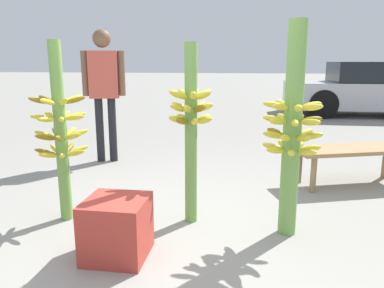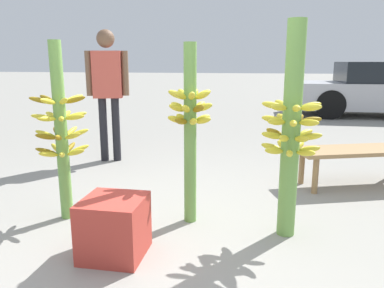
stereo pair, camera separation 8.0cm
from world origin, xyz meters
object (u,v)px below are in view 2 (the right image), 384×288
(banana_stalk_left, at_px, (61,130))
(vendor_person, at_px, (108,82))
(market_bench, at_px, (356,154))
(parked_car, at_px, (382,90))
(banana_stalk_right, at_px, (291,131))
(banana_stalk_center, at_px, (190,126))
(produce_crate, at_px, (114,227))

(banana_stalk_left, distance_m, vendor_person, 1.91)
(market_bench, relative_size, parked_car, 0.33)
(vendor_person, bearing_deg, banana_stalk_right, 125.18)
(banana_stalk_center, xyz_separation_m, produce_crate, (-0.41, -0.65, -0.60))
(banana_stalk_right, distance_m, produce_crate, 1.44)
(vendor_person, relative_size, produce_crate, 4.16)
(banana_stalk_right, bearing_deg, banana_stalk_center, 171.86)
(banana_stalk_center, distance_m, produce_crate, 0.98)
(banana_stalk_right, xyz_separation_m, vendor_person, (-2.19, 1.85, 0.23))
(market_bench, distance_m, parked_car, 6.03)
(banana_stalk_left, relative_size, market_bench, 1.09)
(banana_stalk_center, bearing_deg, produce_crate, -121.99)
(banana_stalk_left, relative_size, banana_stalk_center, 1.01)
(banana_stalk_right, bearing_deg, parked_car, 69.14)
(banana_stalk_center, xyz_separation_m, vendor_person, (-1.41, 1.74, 0.24))
(banana_stalk_center, height_order, produce_crate, banana_stalk_center)
(vendor_person, distance_m, parked_car, 7.11)
(banana_stalk_center, relative_size, produce_crate, 3.56)
(banana_stalk_right, bearing_deg, market_bench, 58.75)
(banana_stalk_center, bearing_deg, banana_stalk_left, -173.52)
(banana_stalk_left, height_order, produce_crate, banana_stalk_left)
(vendor_person, xyz_separation_m, produce_crate, (1.00, -2.39, -0.84))
(market_bench, bearing_deg, banana_stalk_left, -172.08)
(banana_stalk_center, bearing_deg, vendor_person, 129.06)
(banana_stalk_right, height_order, market_bench, banana_stalk_right)
(banana_stalk_right, distance_m, vendor_person, 2.87)
(vendor_person, bearing_deg, parked_car, -147.80)
(banana_stalk_center, xyz_separation_m, parked_car, (3.45, 6.91, -0.17))
(banana_stalk_left, xyz_separation_m, banana_stalk_right, (1.83, 0.01, 0.05))
(parked_car, bearing_deg, banana_stalk_right, 158.25)
(market_bench, bearing_deg, vendor_person, 150.95)
(vendor_person, bearing_deg, produce_crate, 98.14)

